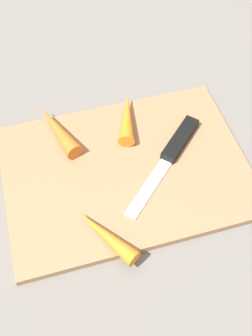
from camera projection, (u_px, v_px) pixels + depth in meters
ground_plane at (126, 173)px, 0.61m from camera, size 1.40×1.40×0.00m
cutting_board at (126, 170)px, 0.61m from camera, size 0.36×0.26×0.01m
knife at (176, 145)px, 0.62m from camera, size 0.16×0.15×0.01m
carrot_medium at (106, 235)px, 0.53m from camera, size 0.07×0.10×0.02m
carrot_longest at (57, 129)px, 0.63m from camera, size 0.06×0.12×0.03m
carrot_shortest at (127, 117)px, 0.64m from camera, size 0.05×0.10×0.03m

